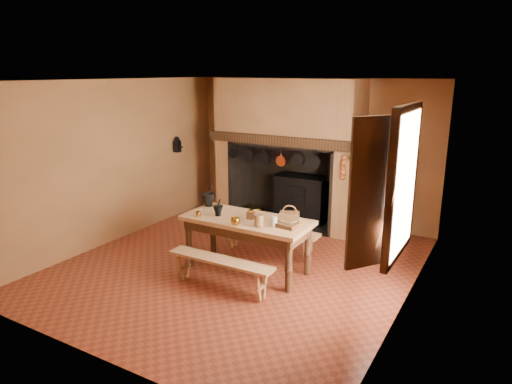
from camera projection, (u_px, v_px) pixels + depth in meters
floor at (239, 265)px, 7.10m from camera, size 5.50×5.50×0.00m
ceiling at (237, 80)px, 6.38m from camera, size 5.50×5.50×0.00m
back_wall at (312, 150)px, 9.04m from camera, size 5.00×0.02×2.80m
wall_left at (116, 161)px, 7.95m from camera, size 0.02×5.50×2.80m
wall_right at (412, 201)px, 5.53m from camera, size 0.02×5.50×2.80m
wall_front at (87, 233)px, 4.44m from camera, size 5.00×0.02×2.80m
chimney_breast at (289, 131)px, 8.71m from camera, size 2.95×0.96×2.80m
iron_range at (302, 198)px, 9.04m from camera, size 1.12×0.55×1.60m
hearth_pans at (253, 212)px, 9.44m from camera, size 0.51×0.62×0.20m
hanging_pans at (274, 158)px, 8.43m from camera, size 1.92×0.29×0.27m
onion_string at (343, 168)px, 7.77m from camera, size 0.12×0.10×0.46m
herb_bunch at (354, 166)px, 7.67m from camera, size 0.20×0.20×0.35m
window at (393, 182)px, 5.19m from camera, size 0.39×1.75×1.76m
wall_coffee_mill at (177, 143)px, 9.17m from camera, size 0.23×0.16×0.31m
work_table at (247, 227)px, 6.74m from camera, size 1.91×0.85×0.83m
bench_front at (221, 266)px, 6.25m from camera, size 1.58×0.28×0.44m
bench_back at (269, 234)px, 7.41m from camera, size 1.71×0.30×0.48m
mortar_large at (209, 199)px, 7.29m from camera, size 0.21×0.21×0.35m
mortar_small at (218, 210)px, 6.81m from camera, size 0.16×0.16×0.26m
coffee_grinder at (251, 215)px, 6.67m from camera, size 0.15×0.13×0.16m
brass_mug_a at (198, 214)px, 6.77m from camera, size 0.09×0.09×0.08m
brass_mug_b at (275, 219)px, 6.52m from camera, size 0.08×0.08×0.09m
mixing_bowl at (289, 221)px, 6.48m from camera, size 0.32×0.32×0.07m
stoneware_crock at (259, 221)px, 6.35m from camera, size 0.14×0.14×0.16m
glass_jar at (274, 221)px, 6.34m from camera, size 0.09×0.09×0.15m
wicker_basket at (289, 217)px, 6.48m from camera, size 0.34×0.29×0.27m
wooden_tray at (287, 225)px, 6.33m from camera, size 0.36×0.28×0.06m
brass_cup at (235, 221)px, 6.40m from camera, size 0.18×0.18×0.11m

